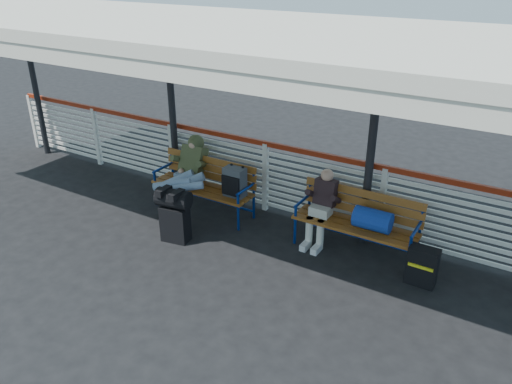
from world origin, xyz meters
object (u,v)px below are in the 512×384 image
Objects in this scene: traveler_man at (184,177)px; companion_person at (321,207)px; bench_left at (215,181)px; suitcase_side at (422,266)px; luggage_stack at (174,213)px; bench_right at (364,218)px.

traveler_man is 2.29m from companion_person.
bench_left is 3.35× the size of suitcase_side.
companion_person is at bearing 170.03° from suitcase_side.
suitcase_side is (3.50, 0.81, -0.20)m from luggage_stack.
bench_left reaches higher than suitcase_side.
traveler_man is at bearing -136.89° from bench_left.
luggage_stack is 1.59× the size of suitcase_side.
luggage_stack is 0.52× the size of traveler_man.
luggage_stack is 0.47× the size of bench_left.
traveler_man is at bearing -171.51° from bench_right.
traveler_man is 3.05× the size of suitcase_side.
traveler_man is at bearing -169.48° from companion_person.
companion_person reaches higher than luggage_stack.
bench_left is at bearing -177.74° from companion_person.
bench_left is 0.51m from traveler_man.
companion_person reaches higher than bench_left.
traveler_man reaches higher than bench_left.
luggage_stack is 0.81m from traveler_man.
bench_right is 1.10× the size of traveler_man.
traveler_man reaches higher than companion_person.
luggage_stack is at bearing -63.30° from traveler_man.
luggage_stack is 3.60m from suitcase_side.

